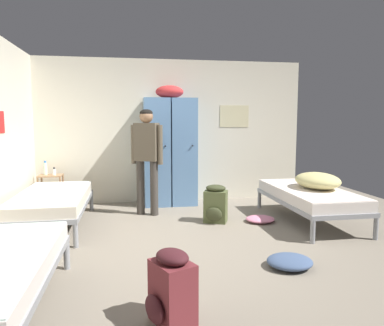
{
  "coord_description": "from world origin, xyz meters",
  "views": [
    {
      "loc": [
        -0.76,
        -4.2,
        1.47
      ],
      "look_at": [
        0.0,
        0.25,
        0.95
      ],
      "focal_mm": 34.55,
      "sensor_mm": 36.0,
      "label": 1
    }
  ],
  "objects_px": {
    "backpack_maroon": "(171,289)",
    "backpack_olive": "(216,205)",
    "bedding_heap": "(318,181)",
    "person_traveler": "(147,152)",
    "clothes_pile_denim": "(290,262)",
    "bed_right": "(309,196)",
    "lotion_bottle": "(54,172)",
    "bed_left_rear": "(53,200)",
    "shelf_unit": "(51,188)",
    "locker_bank": "(170,149)",
    "clothes_pile_pink": "(260,219)",
    "water_bottle": "(45,168)"
  },
  "relations": [
    {
      "from": "backpack_maroon",
      "to": "backpack_olive",
      "type": "height_order",
      "value": "same"
    },
    {
      "from": "bedding_heap",
      "to": "backpack_maroon",
      "type": "xyz_separation_m",
      "value": [
        -2.41,
        -2.38,
        -0.34
      ]
    },
    {
      "from": "person_traveler",
      "to": "clothes_pile_denim",
      "type": "distance_m",
      "value": 2.86
    },
    {
      "from": "bed_right",
      "to": "backpack_maroon",
      "type": "xyz_separation_m",
      "value": [
        -2.29,
        -2.39,
        -0.12
      ]
    },
    {
      "from": "clothes_pile_denim",
      "to": "lotion_bottle",
      "type": "bearing_deg",
      "value": 133.08
    },
    {
      "from": "bed_left_rear",
      "to": "lotion_bottle",
      "type": "relative_size",
      "value": 14.41
    },
    {
      "from": "shelf_unit",
      "to": "backpack_olive",
      "type": "height_order",
      "value": "shelf_unit"
    },
    {
      "from": "bed_left_rear",
      "to": "bed_right",
      "type": "bearing_deg",
      "value": -5.14
    },
    {
      "from": "locker_bank",
      "to": "backpack_olive",
      "type": "xyz_separation_m",
      "value": [
        0.52,
        -1.28,
        -0.71
      ]
    },
    {
      "from": "bed_right",
      "to": "person_traveler",
      "type": "relative_size",
      "value": 1.16
    },
    {
      "from": "lotion_bottle",
      "to": "clothes_pile_denim",
      "type": "xyz_separation_m",
      "value": [
        2.8,
        -3.0,
        -0.57
      ]
    },
    {
      "from": "bedding_heap",
      "to": "bed_right",
      "type": "bearing_deg",
      "value": 177.19
    },
    {
      "from": "shelf_unit",
      "to": "bedding_heap",
      "type": "height_order",
      "value": "bedding_heap"
    },
    {
      "from": "clothes_pile_pink",
      "to": "shelf_unit",
      "type": "bearing_deg",
      "value": 156.44
    },
    {
      "from": "shelf_unit",
      "to": "person_traveler",
      "type": "distance_m",
      "value": 1.83
    },
    {
      "from": "shelf_unit",
      "to": "bedding_heap",
      "type": "bearing_deg",
      "value": -20.37
    },
    {
      "from": "shelf_unit",
      "to": "lotion_bottle",
      "type": "bearing_deg",
      "value": -29.74
    },
    {
      "from": "locker_bank",
      "to": "lotion_bottle",
      "type": "height_order",
      "value": "locker_bank"
    },
    {
      "from": "bed_left_rear",
      "to": "clothes_pile_denim",
      "type": "height_order",
      "value": "bed_left_rear"
    },
    {
      "from": "shelf_unit",
      "to": "clothes_pile_pink",
      "type": "bearing_deg",
      "value": -23.56
    },
    {
      "from": "locker_bank",
      "to": "backpack_olive",
      "type": "bearing_deg",
      "value": -68.07
    },
    {
      "from": "locker_bank",
      "to": "water_bottle",
      "type": "xyz_separation_m",
      "value": [
        -2.08,
        0.02,
        -0.29
      ]
    },
    {
      "from": "bedding_heap",
      "to": "clothes_pile_denim",
      "type": "bearing_deg",
      "value": -125.75
    },
    {
      "from": "clothes_pile_pink",
      "to": "bed_left_rear",
      "type": "bearing_deg",
      "value": 175.47
    },
    {
      "from": "shelf_unit",
      "to": "clothes_pile_pink",
      "type": "distance_m",
      "value": 3.47
    },
    {
      "from": "lotion_bottle",
      "to": "bed_right",
      "type": "bearing_deg",
      "value": -20.68
    },
    {
      "from": "lotion_bottle",
      "to": "backpack_olive",
      "type": "distance_m",
      "value": 2.77
    },
    {
      "from": "shelf_unit",
      "to": "backpack_olive",
      "type": "relative_size",
      "value": 1.04
    },
    {
      "from": "person_traveler",
      "to": "backpack_maroon",
      "type": "height_order",
      "value": "person_traveler"
    },
    {
      "from": "bed_right",
      "to": "bedding_heap",
      "type": "relative_size",
      "value": 2.45
    },
    {
      "from": "backpack_maroon",
      "to": "bed_right",
      "type": "bearing_deg",
      "value": 46.14
    },
    {
      "from": "bed_right",
      "to": "person_traveler",
      "type": "xyz_separation_m",
      "value": [
        -2.3,
        0.8,
        0.61
      ]
    },
    {
      "from": "locker_bank",
      "to": "clothes_pile_denim",
      "type": "relative_size",
      "value": 4.49
    },
    {
      "from": "person_traveler",
      "to": "backpack_olive",
      "type": "relative_size",
      "value": 2.99
    },
    {
      "from": "bedding_heap",
      "to": "lotion_bottle",
      "type": "xyz_separation_m",
      "value": [
        -3.92,
        1.44,
        0.02
      ]
    },
    {
      "from": "shelf_unit",
      "to": "bedding_heap",
      "type": "xyz_separation_m",
      "value": [
        3.99,
        -1.48,
        0.26
      ]
    },
    {
      "from": "lotion_bottle",
      "to": "person_traveler",
      "type": "bearing_deg",
      "value": -22.85
    },
    {
      "from": "shelf_unit",
      "to": "bed_right",
      "type": "height_order",
      "value": "shelf_unit"
    },
    {
      "from": "shelf_unit",
      "to": "clothes_pile_denim",
      "type": "xyz_separation_m",
      "value": [
        2.87,
        -3.04,
        -0.29
      ]
    },
    {
      "from": "shelf_unit",
      "to": "clothes_pile_denim",
      "type": "distance_m",
      "value": 4.19
    },
    {
      "from": "locker_bank",
      "to": "backpack_olive",
      "type": "relative_size",
      "value": 3.76
    },
    {
      "from": "backpack_olive",
      "to": "locker_bank",
      "type": "bearing_deg",
      "value": 111.93
    },
    {
      "from": "bedding_heap",
      "to": "clothes_pile_pink",
      "type": "relative_size",
      "value": 1.85
    },
    {
      "from": "locker_bank",
      "to": "bed_right",
      "type": "distance_m",
      "value": 2.46
    },
    {
      "from": "clothes_pile_pink",
      "to": "person_traveler",
      "type": "bearing_deg",
      "value": 156.07
    },
    {
      "from": "clothes_pile_denim",
      "to": "clothes_pile_pink",
      "type": "height_order",
      "value": "clothes_pile_denim"
    },
    {
      "from": "shelf_unit",
      "to": "water_bottle",
      "type": "relative_size",
      "value": 2.41
    },
    {
      "from": "backpack_maroon",
      "to": "clothes_pile_pink",
      "type": "relative_size",
      "value": 1.31
    },
    {
      "from": "bed_left_rear",
      "to": "bed_right",
      "type": "height_order",
      "value": "same"
    },
    {
      "from": "locker_bank",
      "to": "person_traveler",
      "type": "xyz_separation_m",
      "value": [
        -0.43,
        -0.68,
        0.02
      ]
    }
  ]
}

